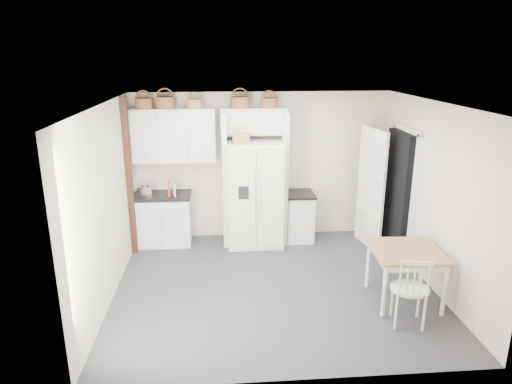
{
  "coord_description": "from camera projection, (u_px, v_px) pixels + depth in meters",
  "views": [
    {
      "loc": [
        -0.73,
        -5.88,
        3.22
      ],
      "look_at": [
        -0.23,
        0.4,
        1.3
      ],
      "focal_mm": 32.0,
      "sensor_mm": 36.0,
      "label": 1
    }
  ],
  "objects": [
    {
      "name": "fridge_panel_right",
      "position": [
        284.0,
        178.0,
        7.92
      ],
      "size": [
        0.08,
        0.6,
        2.3
      ],
      "primitive_type": "cube",
      "color": "silver",
      "rests_on": "floor"
    },
    {
      "name": "floor",
      "position": [
        274.0,
        286.0,
        6.6
      ],
      "size": [
        4.5,
        4.5,
        0.0
      ],
      "primitive_type": "plane",
      "color": "#39393F",
      "rests_on": "ground"
    },
    {
      "name": "basket_fridge_a",
      "position": [
        241.0,
        139.0,
        7.45
      ],
      "size": [
        0.28,
        0.28,
        0.15
      ],
      "primitive_type": "cylinder",
      "color": "olive",
      "rests_on": "refrigerator"
    },
    {
      "name": "trim_post",
      "position": [
        129.0,
        178.0,
        7.34
      ],
      "size": [
        0.09,
        0.09,
        2.6
      ],
      "primitive_type": "cube",
      "color": "black",
      "rests_on": "floor"
    },
    {
      "name": "cookbook_cream",
      "position": [
        174.0,
        189.0,
        7.73
      ],
      "size": [
        0.06,
        0.15,
        0.22
      ],
      "primitive_type": "cube",
      "rotation": [
        0.0,
        0.0,
        0.23
      ],
      "color": "beige",
      "rests_on": "counter_left"
    },
    {
      "name": "ceiling",
      "position": [
        276.0,
        104.0,
        5.84
      ],
      "size": [
        4.5,
        4.5,
        0.0
      ],
      "primitive_type": "plane",
      "color": "white",
      "rests_on": "wall_back"
    },
    {
      "name": "toaster",
      "position": [
        146.0,
        191.0,
        7.71
      ],
      "size": [
        0.26,
        0.17,
        0.17
      ],
      "primitive_type": "cube",
      "rotation": [
        0.0,
        0.0,
        -0.14
      ],
      "color": "silver",
      "rests_on": "counter_left"
    },
    {
      "name": "base_cab_right",
      "position": [
        299.0,
        217.0,
        8.15
      ],
      "size": [
        0.47,
        0.57,
        0.83
      ],
      "primitive_type": "cube",
      "color": "silver",
      "rests_on": "floor"
    },
    {
      "name": "basket_upper_b",
      "position": [
        165.0,
        103.0,
        7.51
      ],
      "size": [
        0.32,
        0.32,
        0.19
      ],
      "primitive_type": "cylinder",
      "color": "brown",
      "rests_on": "upper_cabinet"
    },
    {
      "name": "base_cab_left",
      "position": [
        164.0,
        220.0,
        7.96
      ],
      "size": [
        0.93,
        0.59,
        0.86
      ],
      "primitive_type": "cube",
      "color": "silver",
      "rests_on": "floor"
    },
    {
      "name": "upper_cabinet",
      "position": [
        174.0,
        135.0,
        7.68
      ],
      "size": [
        1.4,
        0.34,
        0.9
      ],
      "primitive_type": "cube",
      "color": "silver",
      "rests_on": "wall_back"
    },
    {
      "name": "basket_upper_a",
      "position": [
        144.0,
        104.0,
        7.49
      ],
      "size": [
        0.29,
        0.29,
        0.17
      ],
      "primitive_type": "cylinder",
      "color": "brown",
      "rests_on": "upper_cabinet"
    },
    {
      "name": "wall_back",
      "position": [
        261.0,
        166.0,
        8.13
      ],
      "size": [
        4.5,
        0.0,
        4.5
      ],
      "primitive_type": "plane",
      "rotation": [
        1.57,
        0.0,
        0.0
      ],
      "color": "beige",
      "rests_on": "floor"
    },
    {
      "name": "refrigerator",
      "position": [
        255.0,
        194.0,
        7.85
      ],
      "size": [
        0.94,
        0.75,
        1.81
      ],
      "primitive_type": "cube",
      "color": "white",
      "rests_on": "floor"
    },
    {
      "name": "counter_right",
      "position": [
        300.0,
        194.0,
        8.03
      ],
      "size": [
        0.51,
        0.6,
        0.04
      ],
      "primitive_type": "cube",
      "color": "black",
      "rests_on": "base_cab_right"
    },
    {
      "name": "bridge_cabinet",
      "position": [
        254.0,
        121.0,
        7.72
      ],
      "size": [
        1.12,
        0.34,
        0.45
      ],
      "primitive_type": "cube",
      "color": "silver",
      "rests_on": "wall_back"
    },
    {
      "name": "wall_right",
      "position": [
        434.0,
        196.0,
        6.4
      ],
      "size": [
        0.0,
        4.0,
        4.0
      ],
      "primitive_type": "plane",
      "rotation": [
        1.57,
        0.0,
        -1.57
      ],
      "color": "beige",
      "rests_on": "floor"
    },
    {
      "name": "dining_table",
      "position": [
        404.0,
        275.0,
        6.12
      ],
      "size": [
        0.94,
        0.94,
        0.74
      ],
      "primitive_type": "cube",
      "rotation": [
        0.0,
        0.0,
        -0.05
      ],
      "color": "olive",
      "rests_on": "floor"
    },
    {
      "name": "wall_left",
      "position": [
        107.0,
        205.0,
        6.05
      ],
      "size": [
        0.0,
        4.0,
        4.0
      ],
      "primitive_type": "plane",
      "rotation": [
        1.57,
        0.0,
        1.57
      ],
      "color": "beige",
      "rests_on": "floor"
    },
    {
      "name": "basket_bridge_b",
      "position": [
        269.0,
        103.0,
        7.65
      ],
      "size": [
        0.28,
        0.28,
        0.16
      ],
      "primitive_type": "cylinder",
      "color": "brown",
      "rests_on": "bridge_cabinet"
    },
    {
      "name": "basket_upper_c",
      "position": [
        195.0,
        104.0,
        7.55
      ],
      "size": [
        0.26,
        0.26,
        0.15
      ],
      "primitive_type": "cylinder",
      "color": "olive",
      "rests_on": "upper_cabinet"
    },
    {
      "name": "windsor_chair",
      "position": [
        410.0,
        289.0,
        5.55
      ],
      "size": [
        0.55,
        0.51,
        0.95
      ],
      "primitive_type": "cube",
      "rotation": [
        0.0,
        0.0,
        -0.21
      ],
      "color": "silver",
      "rests_on": "floor"
    },
    {
      "name": "cookbook_red",
      "position": [
        169.0,
        188.0,
        7.72
      ],
      "size": [
        0.06,
        0.17,
        0.26
      ],
      "primitive_type": "cube",
      "rotation": [
        0.0,
        0.0,
        0.12
      ],
      "color": "red",
      "rests_on": "counter_left"
    },
    {
      "name": "doorway_void",
      "position": [
        399.0,
        194.0,
        7.42
      ],
      "size": [
        0.18,
        0.85,
        2.05
      ],
      "primitive_type": "cube",
      "color": "black",
      "rests_on": "floor"
    },
    {
      "name": "counter_left",
      "position": [
        162.0,
        196.0,
        7.83
      ],
      "size": [
        0.97,
        0.63,
        0.04
      ],
      "primitive_type": "cube",
      "color": "black",
      "rests_on": "base_cab_left"
    },
    {
      "name": "basket_bridge_a",
      "position": [
        240.0,
        102.0,
        7.61
      ],
      "size": [
        0.32,
        0.32,
        0.18
      ],
      "primitive_type": "cylinder",
      "color": "brown",
      "rests_on": "bridge_cabinet"
    },
    {
      "name": "door_slab",
      "position": [
        371.0,
        189.0,
        7.72
      ],
      "size": [
        0.21,
        0.79,
        2.05
      ],
      "primitive_type": "cube",
      "rotation": [
        0.0,
        0.0,
        -1.36
      ],
      "color": "white",
      "rests_on": "floor"
    },
    {
      "name": "fridge_panel_left",
      "position": [
        225.0,
        179.0,
        7.84
      ],
      "size": [
        0.08,
        0.6,
        2.3
      ],
      "primitive_type": "cube",
      "color": "silver",
      "rests_on": "floor"
    }
  ]
}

